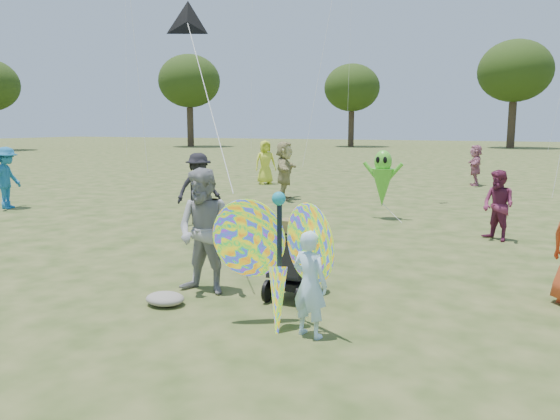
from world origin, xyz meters
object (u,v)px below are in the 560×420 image
(crowd_e, at_px, (498,206))
(crowd_j, at_px, (475,165))
(butterfly_kite, at_px, (278,259))
(crowd_b, at_px, (199,189))
(jogging_stroller, at_px, (295,253))
(child_girl, at_px, (310,284))
(crowd_i, at_px, (7,178))
(adult_man, at_px, (205,231))
(crowd_d, at_px, (284,170))
(crowd_g, at_px, (265,162))
(alien_kite, at_px, (382,181))

(crowd_e, relative_size, crowd_j, 0.91)
(crowd_j, bearing_deg, butterfly_kite, -10.92)
(crowd_b, relative_size, jogging_stroller, 1.57)
(child_girl, bearing_deg, crowd_e, -90.02)
(crowd_i, bearing_deg, crowd_b, -109.04)
(adult_man, bearing_deg, child_girl, -24.40)
(crowd_d, xyz_separation_m, jogging_stroller, (4.07, -9.07, -0.31))
(child_girl, bearing_deg, butterfly_kite, 1.79)
(crowd_g, relative_size, alien_kite, 1.00)
(adult_man, height_order, crowd_d, crowd_d)
(child_girl, relative_size, butterfly_kite, 0.67)
(adult_man, relative_size, crowd_e, 1.22)
(crowd_b, bearing_deg, crowd_e, -48.46)
(crowd_b, height_order, crowd_g, crowd_g)
(crowd_e, relative_size, butterfly_kite, 0.80)
(crowd_e, relative_size, crowd_i, 0.83)
(jogging_stroller, distance_m, butterfly_kite, 1.25)
(crowd_g, height_order, jogging_stroller, crowd_g)
(crowd_d, bearing_deg, jogging_stroller, -169.93)
(adult_man, distance_m, crowd_b, 5.47)
(adult_man, xyz_separation_m, crowd_d, (-2.87, 9.45, 0.04))
(crowd_i, xyz_separation_m, butterfly_kite, (10.78, -5.35, -0.05))
(jogging_stroller, bearing_deg, child_girl, -61.93)
(crowd_b, xyz_separation_m, crowd_i, (-6.31, -0.05, 0.02))
(butterfly_kite, bearing_deg, alien_kite, 94.71)
(crowd_g, relative_size, crowd_j, 1.09)
(crowd_e, bearing_deg, crowd_j, 136.83)
(crowd_e, bearing_deg, crowd_i, -135.68)
(alien_kite, bearing_deg, butterfly_kite, -85.29)
(crowd_g, bearing_deg, butterfly_kite, -105.82)
(adult_man, distance_m, crowd_e, 6.55)
(adult_man, relative_size, crowd_b, 1.04)
(child_girl, relative_size, crowd_d, 0.66)
(crowd_b, distance_m, crowd_e, 6.66)
(crowd_b, relative_size, butterfly_kite, 0.94)
(jogging_stroller, bearing_deg, crowd_j, 85.36)
(adult_man, bearing_deg, jogging_stroller, 18.85)
(crowd_j, height_order, alien_kite, alien_kite)
(crowd_g, bearing_deg, child_girl, -104.60)
(butterfly_kite, bearing_deg, crowd_e, 71.23)
(crowd_e, height_order, crowd_g, crowd_g)
(crowd_e, height_order, jogging_stroller, crowd_e)
(crowd_e, relative_size, alien_kite, 0.84)
(crowd_e, xyz_separation_m, butterfly_kite, (-2.13, -6.27, 0.09))
(crowd_e, relative_size, crowd_g, 0.83)
(crowd_d, bearing_deg, crowd_i, 113.31)
(crowd_e, xyz_separation_m, alien_kite, (-2.78, 1.65, 0.24))
(crowd_d, distance_m, crowd_i, 8.10)
(crowd_d, xyz_separation_m, alien_kite, (3.70, -2.35, 0.05))
(child_girl, bearing_deg, crowd_j, -76.58)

